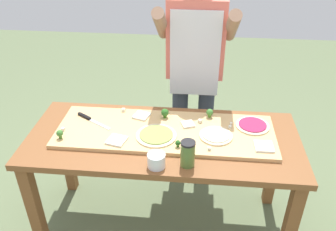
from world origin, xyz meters
TOP-DOWN VIEW (x-y plane):
  - ground_plane at (0.00, 0.00)m, footprint 8.00×8.00m
  - prep_table at (0.00, 0.00)m, footprint 1.66×0.70m
  - cutting_board at (0.01, 0.04)m, footprint 1.34×0.45m
  - chefs_knife at (-0.49, 0.11)m, footprint 0.25×0.17m
  - pizza_whole_pesto_green at (-0.04, -0.03)m, footprint 0.24×0.24m
  - pizza_whole_cheese_artichoke at (0.32, -0.00)m, footprint 0.20×0.20m
  - pizza_whole_beet_magenta at (0.55, 0.13)m, footprint 0.21×0.21m
  - pizza_slice_near_left at (-0.16, 0.18)m, footprint 0.12×0.12m
  - pizza_slice_center at (-0.26, -0.10)m, footprint 0.13×0.13m
  - pizza_slice_near_right at (0.14, 0.11)m, footprint 0.10×0.10m
  - pizza_slice_far_left at (0.59, -0.08)m, footprint 0.11×0.11m
  - broccoli_floret_back_right at (-0.01, 0.18)m, footprint 0.05×0.05m
  - broccoli_floret_center_left at (0.10, -0.12)m, footprint 0.03×0.03m
  - broccoli_floret_front_mid at (0.28, 0.21)m, footprint 0.04×0.04m
  - broccoli_floret_back_mid at (-0.60, -0.11)m, footprint 0.04×0.04m
  - cheese_crumble_a at (0.22, 0.14)m, footprint 0.03×0.03m
  - cheese_crumble_b at (-0.29, 0.23)m, footprint 0.02×0.02m
  - cheese_crumble_c at (0.28, -0.13)m, footprint 0.02×0.02m
  - cheese_crumble_d at (0.42, 0.14)m, footprint 0.02×0.02m
  - cheese_crumble_e at (-0.61, -0.03)m, footprint 0.02×0.02m
  - cheese_crumble_f at (0.41, 0.10)m, footprint 0.02×0.02m
  - flour_cup at (-0.01, -0.28)m, footprint 0.10×0.10m
  - sauce_jar at (0.16, -0.25)m, footprint 0.08×0.08m
  - cook_center at (0.17, 0.60)m, footprint 0.54×0.39m

SIDE VIEW (x-z plane):
  - ground_plane at x=0.00m, z-range 0.00..0.00m
  - prep_table at x=0.00m, z-range 0.27..1.03m
  - cutting_board at x=0.01m, z-range 0.76..0.78m
  - pizza_slice_near_left at x=-0.16m, z-range 0.78..0.80m
  - pizza_slice_center at x=-0.26m, z-range 0.78..0.80m
  - pizza_slice_near_right at x=0.14m, z-range 0.78..0.80m
  - pizza_slice_far_left at x=0.59m, z-range 0.78..0.80m
  - chefs_knife at x=-0.49m, z-range 0.78..0.80m
  - cheese_crumble_d at x=0.42m, z-range 0.78..0.80m
  - pizza_whole_pesto_green at x=-0.04m, z-range 0.78..0.80m
  - pizza_whole_cheese_artichoke at x=0.32m, z-range 0.78..0.80m
  - pizza_whole_beet_magenta at x=0.55m, z-range 0.78..0.80m
  - cheese_crumble_f at x=0.41m, z-range 0.78..0.80m
  - cheese_crumble_c at x=0.28m, z-range 0.78..0.80m
  - cheese_crumble_e at x=-0.61m, z-range 0.78..0.80m
  - cheese_crumble_b at x=-0.29m, z-range 0.78..0.81m
  - cheese_crumble_a at x=0.22m, z-range 0.78..0.81m
  - flour_cup at x=-0.01m, z-range 0.76..0.84m
  - broccoli_floret_center_left at x=0.10m, z-range 0.79..0.83m
  - broccoli_floret_back_mid at x=-0.60m, z-range 0.79..0.85m
  - broccoli_floret_front_mid at x=0.28m, z-range 0.79..0.85m
  - broccoli_floret_back_right at x=-0.01m, z-range 0.79..0.85m
  - sauce_jar at x=0.16m, z-range 0.76..0.91m
  - cook_center at x=0.17m, z-range 0.16..1.83m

